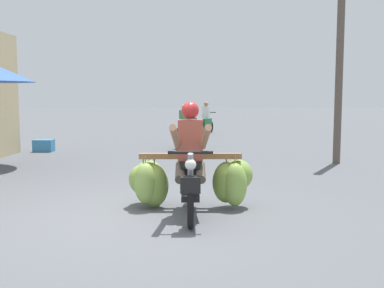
# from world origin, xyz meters

# --- Properties ---
(ground_plane) EXTENTS (120.00, 120.00, 0.00)m
(ground_plane) POSITION_xyz_m (0.00, 0.00, 0.00)
(ground_plane) COLOR #56595E
(motorbike_main_loaded) EXTENTS (1.92, 1.85, 1.58)m
(motorbike_main_loaded) POSITION_xyz_m (0.63, 0.56, 0.48)
(motorbike_main_loaded) COLOR black
(motorbike_main_loaded) RESTS_ON ground
(motorbike_distant_ahead_left) EXTENTS (0.60, 1.60, 1.40)m
(motorbike_distant_ahead_left) POSITION_xyz_m (0.31, 8.60, 0.57)
(motorbike_distant_ahead_left) COLOR black
(motorbike_distant_ahead_left) RESTS_ON ground
(motorbike_distant_ahead_right) EXTENTS (0.72, 1.55, 1.40)m
(motorbike_distant_ahead_right) POSITION_xyz_m (1.05, 14.19, 0.57)
(motorbike_distant_ahead_right) COLOR black
(motorbike_distant_ahead_right) RESTS_ON ground
(produce_crate) EXTENTS (0.56, 0.40, 0.36)m
(produce_crate) POSITION_xyz_m (-3.86, 7.49, 0.18)
(produce_crate) COLOR teal
(produce_crate) RESTS_ON ground
(utility_pole) EXTENTS (0.18, 0.18, 5.69)m
(utility_pole) POSITION_xyz_m (4.18, 5.28, 2.84)
(utility_pole) COLOR brown
(utility_pole) RESTS_ON ground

